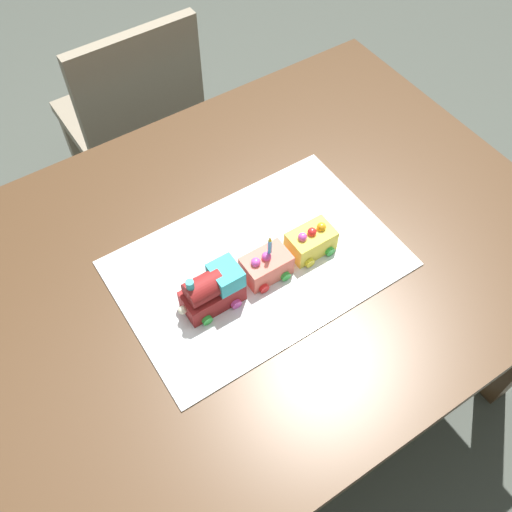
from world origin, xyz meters
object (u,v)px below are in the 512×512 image
object	(u,v)px
cake_locomotive	(212,290)
birthday_candle	(270,245)
dining_table	(251,281)
cake_car_caboose_coral	(265,266)
cake_car_tanker_lemon	(311,241)
chair	(135,121)

from	to	relation	value
cake_locomotive	birthday_candle	world-z (taller)	birthday_candle
dining_table	cake_locomotive	bearing A→B (deg)	-154.39
dining_table	cake_car_caboose_coral	bearing A→B (deg)	-91.80
cake_locomotive	cake_car_tanker_lemon	bearing A→B (deg)	-0.00
chair	cake_locomotive	distance (m)	0.97
cake_car_caboose_coral	cake_car_tanker_lemon	size ratio (longest dim) A/B	1.00
cake_car_caboose_coral	birthday_candle	bearing A→B (deg)	0.00
dining_table	cake_car_caboose_coral	size ratio (longest dim) A/B	14.00
dining_table	chair	distance (m)	0.85
cake_locomotive	cake_car_tanker_lemon	size ratio (longest dim) A/B	1.40
chair	cake_car_caboose_coral	bearing A→B (deg)	84.32
cake_car_caboose_coral	cake_car_tanker_lemon	bearing A→B (deg)	0.00
chair	cake_car_caboose_coral	size ratio (longest dim) A/B	8.60
dining_table	chair	world-z (taller)	chair
chair	birthday_candle	distance (m)	0.97
chair	birthday_candle	size ratio (longest dim) A/B	16.82
chair	cake_locomotive	world-z (taller)	same
cake_car_caboose_coral	cake_locomotive	bearing A→B (deg)	180.00
cake_car_tanker_lemon	birthday_candle	distance (m)	0.13
cake_locomotive	cake_car_tanker_lemon	world-z (taller)	cake_locomotive
cake_locomotive	cake_car_tanker_lemon	xyz separation A→B (m)	(0.25, -0.00, -0.02)
cake_locomotive	cake_car_caboose_coral	world-z (taller)	cake_locomotive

